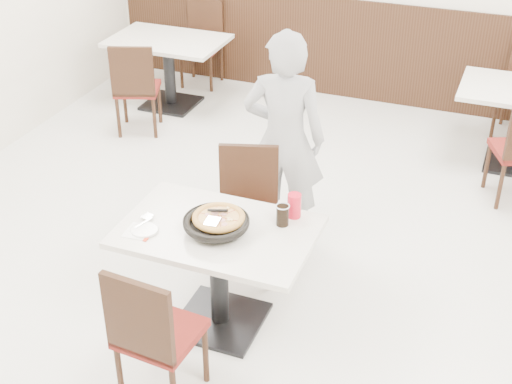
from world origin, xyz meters
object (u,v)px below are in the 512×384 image
(pizza_pan, at_px, (216,226))
(bg_chair_left_far, at_px, (201,45))
(side_plate, at_px, (145,230))
(red_cup, at_px, (294,206))
(bg_chair_left_near, at_px, (137,86))
(pizza, at_px, (219,220))
(chair_near, at_px, (160,330))
(diner_person, at_px, (284,140))
(main_table, at_px, (219,277))
(cola_glass, at_px, (283,216))
(bg_table_left, at_px, (169,73))
(chair_far, at_px, (247,218))

(pizza_pan, bearing_deg, bg_chair_left_far, 116.49)
(side_plate, bearing_deg, bg_chair_left_far, 110.51)
(pizza_pan, distance_m, red_cup, 0.51)
(bg_chair_left_near, relative_size, bg_chair_left_far, 1.00)
(pizza, xyz_separation_m, red_cup, (0.39, 0.30, 0.02))
(pizza_pan, height_order, red_cup, red_cup)
(chair_near, height_order, red_cup, chair_near)
(diner_person, bearing_deg, side_plate, 60.95)
(bg_chair_left_far, bearing_deg, red_cup, 119.31)
(main_table, xyz_separation_m, pizza_pan, (0.01, -0.03, 0.42))
(chair_near, distance_m, pizza_pan, 0.73)
(bg_chair_left_near, bearing_deg, main_table, -70.97)
(side_plate, height_order, cola_glass, cola_glass)
(main_table, distance_m, cola_glass, 0.60)
(cola_glass, bearing_deg, pizza, -152.86)
(main_table, relative_size, bg_table_left, 1.00)
(pizza_pan, bearing_deg, pizza, 90.97)
(chair_far, relative_size, red_cup, 5.94)
(red_cup, height_order, bg_chair_left_near, bg_chair_left_near)
(diner_person, bearing_deg, red_cup, 102.62)
(cola_glass, bearing_deg, bg_table_left, 128.45)
(red_cup, bearing_deg, bg_chair_left_far, 123.38)
(pizza_pan, distance_m, bg_chair_left_far, 4.25)
(diner_person, xyz_separation_m, bg_table_left, (-1.99, 1.96, -0.46))
(cola_glass, relative_size, bg_chair_left_far, 0.14)
(pizza_pan, xyz_separation_m, cola_glass, (0.35, 0.22, 0.02))
(side_plate, height_order, red_cup, red_cup)
(side_plate, relative_size, diner_person, 0.10)
(chair_near, distance_m, chair_far, 1.26)
(chair_far, bearing_deg, diner_person, -114.81)
(chair_far, relative_size, pizza, 3.37)
(red_cup, bearing_deg, cola_glass, -107.86)
(main_table, height_order, cola_glass, cola_glass)
(main_table, bearing_deg, side_plate, -155.26)
(pizza_pan, distance_m, pizza, 0.04)
(pizza_pan, relative_size, bg_table_left, 0.31)
(chair_far, xyz_separation_m, pizza, (0.04, -0.57, 0.34))
(pizza, relative_size, cola_glass, 2.17)
(bg_chair_left_near, bearing_deg, pizza_pan, -71.20)
(bg_chair_left_near, xyz_separation_m, bg_chair_left_far, (0.07, 1.35, 0.00))
(cola_glass, bearing_deg, red_cup, 72.14)
(red_cup, bearing_deg, chair_far, 147.91)
(pizza, bearing_deg, chair_far, 94.38)
(diner_person, bearing_deg, chair_near, 76.41)
(main_table, distance_m, side_plate, 0.59)
(chair_far, distance_m, pizza_pan, 0.69)
(main_table, relative_size, chair_far, 1.26)
(cola_glass, bearing_deg, pizza_pan, -147.91)
(diner_person, relative_size, bg_chair_left_far, 1.77)
(pizza_pan, xyz_separation_m, bg_chair_left_near, (-1.96, 2.45, -0.32))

